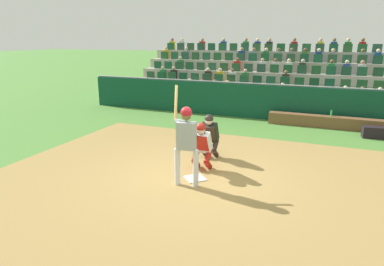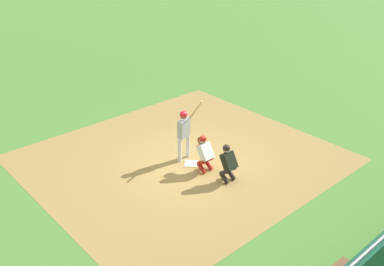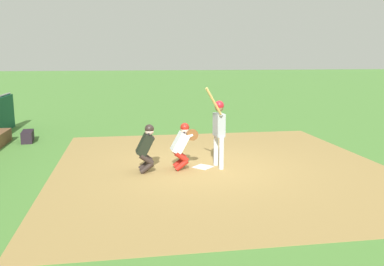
{
  "view_description": "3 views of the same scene",
  "coord_description": "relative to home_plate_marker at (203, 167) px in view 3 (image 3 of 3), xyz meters",
  "views": [
    {
      "loc": [
        -2.75,
        6.87,
        3.21
      ],
      "look_at": [
        0.48,
        -0.98,
        0.83
      ],
      "focal_mm": 31.42,
      "sensor_mm": 36.0,
      "label": 1
    },
    {
      "loc": [
        -8.58,
        -9.68,
        7.69
      ],
      "look_at": [
        -0.22,
        -0.29,
        1.36
      ],
      "focal_mm": 41.18,
      "sensor_mm": 36.0,
      "label": 2
    },
    {
      "loc": [
        10.68,
        -2.06,
        2.97
      ],
      "look_at": [
        0.1,
        -0.32,
        0.98
      ],
      "focal_mm": 38.65,
      "sensor_mm": 36.0,
      "label": 3
    }
  ],
  "objects": [
    {
      "name": "ground_plane",
      "position": [
        0.0,
        0.0,
        -0.02
      ],
      "size": [
        160.0,
        160.0,
        0.0
      ],
      "primitive_type": "plane",
      "color": "#4C8136"
    },
    {
      "name": "infield_dirt_patch",
      "position": [
        0.0,
        0.5,
        -0.01
      ],
      "size": [
        9.8,
        8.98,
        0.01
      ],
      "primitive_type": "cube",
      "rotation": [
        0.0,
        0.0,
        0.0
      ],
      "color": "#9E7E46",
      "rests_on": "ground_plane"
    },
    {
      "name": "home_plate_marker",
      "position": [
        0.0,
        0.0,
        0.0
      ],
      "size": [
        0.62,
        0.62,
        0.02
      ],
      "primitive_type": "cube",
      "rotation": [
        0.0,
        0.0,
        0.79
      ],
      "color": "white",
      "rests_on": "infield_dirt_patch"
    },
    {
      "name": "batter_at_plate",
      "position": [
        0.05,
        0.42,
        1.12
      ],
      "size": [
        0.75,
        0.61,
        2.21
      ],
      "color": "silver",
      "rests_on": "ground_plane"
    },
    {
      "name": "catcher_crouching",
      "position": [
        0.07,
        -0.58,
        0.69
      ],
      "size": [
        0.48,
        0.72,
        1.27
      ],
      "color": "#AB1E15",
      "rests_on": "ground_plane"
    },
    {
      "name": "home_plate_umpire",
      "position": [
        0.19,
        -1.53,
        0.68
      ],
      "size": [
        0.48,
        0.5,
        1.27
      ],
      "color": "#2C221E",
      "rests_on": "ground_plane"
    },
    {
      "name": "equipment_duffel_bag",
      "position": [
        -4.39,
        -5.48,
        0.18
      ],
      "size": [
        1.0,
        0.47,
        0.38
      ],
      "primitive_type": "cube",
      "rotation": [
        0.0,
        0.0,
        0.12
      ],
      "color": "black",
      "rests_on": "ground_plane"
    }
  ]
}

